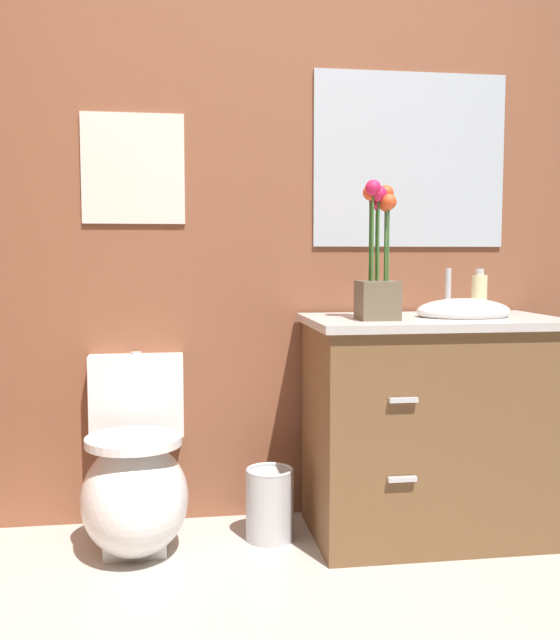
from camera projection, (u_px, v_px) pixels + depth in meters
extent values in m
cube|color=brown|center=(336.00, 210.00, 2.99)|extent=(3.95, 0.05, 2.50)
ellipsoid|color=white|center=(135.00, 498.00, 2.62)|extent=(0.38, 0.48, 0.40)
cube|color=white|center=(136.00, 523.00, 2.68)|extent=(0.22, 0.26, 0.18)
cube|color=white|center=(137.00, 395.00, 2.87)|extent=(0.36, 0.13, 0.32)
cylinder|color=white|center=(134.00, 441.00, 2.58)|extent=(0.34, 0.34, 0.03)
cylinder|color=#B7B7BC|center=(136.00, 354.00, 2.86)|extent=(0.04, 0.04, 0.02)
cube|color=brown|center=(431.00, 430.00, 2.79)|extent=(0.90, 0.52, 0.80)
cube|color=#BCB7B2|center=(433.00, 321.00, 2.75)|extent=(0.94, 0.56, 0.03)
ellipsoid|color=white|center=(463.00, 312.00, 2.76)|extent=(0.36, 0.26, 0.10)
cylinder|color=#B7B7BC|center=(448.00, 291.00, 2.92)|extent=(0.02, 0.02, 0.18)
cube|color=#B7B7BC|center=(403.00, 400.00, 2.47)|extent=(0.10, 0.02, 0.02)
cube|color=#B7B7BC|center=(402.00, 479.00, 2.50)|extent=(0.10, 0.02, 0.02)
cube|color=brown|center=(377.00, 300.00, 2.64)|extent=(0.14, 0.14, 0.14)
cylinder|color=#386B2D|center=(386.00, 242.00, 2.62)|extent=(0.01, 0.01, 0.27)
sphere|color=#EA4C23|center=(386.00, 204.00, 2.61)|extent=(0.06, 0.06, 0.06)
cylinder|color=#386B2D|center=(385.00, 237.00, 2.64)|extent=(0.01, 0.01, 0.31)
sphere|color=#EA4C23|center=(386.00, 193.00, 2.63)|extent=(0.06, 0.06, 0.06)
cylinder|color=#386B2D|center=(376.00, 241.00, 2.66)|extent=(0.01, 0.01, 0.28)
sphere|color=#E01E51|center=(377.00, 202.00, 2.65)|extent=(0.06, 0.06, 0.06)
cylinder|color=#386B2D|center=(370.00, 237.00, 2.65)|extent=(0.01, 0.01, 0.32)
sphere|color=#EA4C23|center=(371.00, 193.00, 2.63)|extent=(0.06, 0.06, 0.06)
cylinder|color=#386B2D|center=(372.00, 237.00, 2.62)|extent=(0.01, 0.01, 0.31)
sphere|color=#EA4C23|center=(373.00, 193.00, 2.61)|extent=(0.06, 0.06, 0.06)
cylinder|color=#386B2D|center=(373.00, 235.00, 2.59)|extent=(0.01, 0.01, 0.33)
sphere|color=#E01E51|center=(373.00, 188.00, 2.57)|extent=(0.06, 0.06, 0.06)
cylinder|color=#386B2D|center=(378.00, 238.00, 2.60)|extent=(0.01, 0.01, 0.31)
sphere|color=#E01E51|center=(379.00, 194.00, 2.59)|extent=(0.06, 0.06, 0.06)
cylinder|color=#386B2D|center=(388.00, 242.00, 2.60)|extent=(0.01, 0.01, 0.28)
sphere|color=#EA4C23|center=(389.00, 202.00, 2.59)|extent=(0.06, 0.06, 0.06)
cylinder|color=beige|center=(479.00, 296.00, 2.78)|extent=(0.06, 0.06, 0.16)
cylinder|color=#B7B7BC|center=(480.00, 272.00, 2.77)|extent=(0.03, 0.03, 0.02)
cylinder|color=#B7B7BC|center=(270.00, 505.00, 2.75)|extent=(0.18, 0.18, 0.26)
torus|color=#B7B7BC|center=(270.00, 470.00, 2.74)|extent=(0.18, 0.18, 0.01)
cube|color=silver|center=(133.00, 169.00, 2.82)|extent=(0.39, 0.01, 0.42)
cube|color=#B2BCC6|center=(410.00, 160.00, 2.98)|extent=(0.80, 0.01, 0.70)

